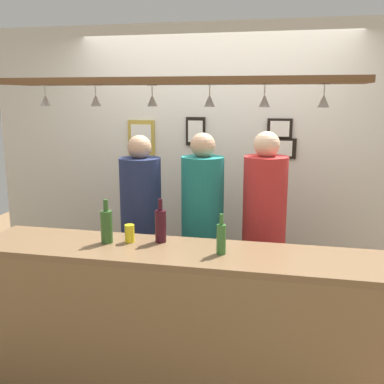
% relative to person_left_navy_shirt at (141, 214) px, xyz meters
% --- Properties ---
extents(ground_plane, '(8.00, 8.00, 0.00)m').
position_rel_person_left_navy_shirt_xyz_m(ground_plane, '(0.50, -0.41, -0.99)').
color(ground_plane, olive).
extents(back_wall, '(4.40, 0.06, 2.60)m').
position_rel_person_left_navy_shirt_xyz_m(back_wall, '(0.50, 0.69, 0.31)').
color(back_wall, silver).
rests_on(back_wall, ground_plane).
extents(bar_counter, '(2.70, 0.55, 0.98)m').
position_rel_person_left_navy_shirt_xyz_m(bar_counter, '(0.50, -0.91, -0.33)').
color(bar_counter, brown).
rests_on(bar_counter, ground_plane).
extents(overhead_glass_rack, '(2.20, 0.36, 0.04)m').
position_rel_person_left_navy_shirt_xyz_m(overhead_glass_rack, '(0.50, -0.71, 1.05)').
color(overhead_glass_rack, brown).
extents(hanging_wineglass_far_left, '(0.07, 0.07, 0.13)m').
position_rel_person_left_navy_shirt_xyz_m(hanging_wineglass_far_left, '(-0.39, -0.71, 0.94)').
color(hanging_wineglass_far_left, silver).
rests_on(hanging_wineglass_far_left, overhead_glass_rack).
extents(hanging_wineglass_left, '(0.07, 0.07, 0.13)m').
position_rel_person_left_navy_shirt_xyz_m(hanging_wineglass_left, '(-0.05, -0.70, 0.94)').
color(hanging_wineglass_left, silver).
rests_on(hanging_wineglass_left, overhead_glass_rack).
extents(hanging_wineglass_center_left, '(0.07, 0.07, 0.13)m').
position_rel_person_left_navy_shirt_xyz_m(hanging_wineglass_center_left, '(0.31, -0.64, 0.94)').
color(hanging_wineglass_center_left, silver).
rests_on(hanging_wineglass_center_left, overhead_glass_rack).
extents(hanging_wineglass_center, '(0.07, 0.07, 0.13)m').
position_rel_person_left_navy_shirt_xyz_m(hanging_wineglass_center, '(0.69, -0.69, 0.94)').
color(hanging_wineglass_center, silver).
rests_on(hanging_wineglass_center, overhead_glass_rack).
extents(hanging_wineglass_center_right, '(0.07, 0.07, 0.13)m').
position_rel_person_left_navy_shirt_xyz_m(hanging_wineglass_center_right, '(1.02, -0.69, 0.94)').
color(hanging_wineglass_center_right, silver).
rests_on(hanging_wineglass_center_right, overhead_glass_rack).
extents(hanging_wineglass_right, '(0.07, 0.07, 0.13)m').
position_rel_person_left_navy_shirt_xyz_m(hanging_wineglass_right, '(1.36, -0.69, 0.94)').
color(hanging_wineglass_right, silver).
rests_on(hanging_wineglass_right, overhead_glass_rack).
extents(person_left_navy_shirt, '(0.34, 0.34, 1.65)m').
position_rel_person_left_navy_shirt_xyz_m(person_left_navy_shirt, '(0.00, 0.00, 0.00)').
color(person_left_navy_shirt, '#2D334C').
rests_on(person_left_navy_shirt, ground_plane).
extents(person_middle_teal_shirt, '(0.34, 0.34, 1.68)m').
position_rel_person_left_navy_shirt_xyz_m(person_middle_teal_shirt, '(0.52, 0.00, 0.02)').
color(person_middle_teal_shirt, '#2D334C').
rests_on(person_middle_teal_shirt, ground_plane).
extents(person_right_red_shirt, '(0.34, 0.34, 1.70)m').
position_rel_person_left_navy_shirt_xyz_m(person_right_red_shirt, '(1.01, 0.00, 0.03)').
color(person_right_red_shirt, '#2D334C').
rests_on(person_right_red_shirt, ground_plane).
extents(bottle_beer_green_import, '(0.06, 0.06, 0.26)m').
position_rel_person_left_navy_shirt_xyz_m(bottle_beer_green_import, '(0.79, -0.77, 0.09)').
color(bottle_beer_green_import, '#336B2D').
rests_on(bottle_beer_green_import, bar_counter).
extents(bottle_wine_dark_red, '(0.08, 0.08, 0.30)m').
position_rel_person_left_navy_shirt_xyz_m(bottle_wine_dark_red, '(0.35, -0.63, 0.11)').
color(bottle_wine_dark_red, '#380F19').
rests_on(bottle_wine_dark_red, bar_counter).
extents(bottle_champagne_green, '(0.08, 0.08, 0.30)m').
position_rel_person_left_navy_shirt_xyz_m(bottle_champagne_green, '(-0.00, -0.72, 0.11)').
color(bottle_champagne_green, '#2D5623').
rests_on(bottle_champagne_green, bar_counter).
extents(drink_can, '(0.07, 0.07, 0.12)m').
position_rel_person_left_navy_shirt_xyz_m(drink_can, '(0.15, -0.67, 0.05)').
color(drink_can, yellow).
rests_on(drink_can, bar_counter).
extents(picture_frame_caricature, '(0.26, 0.02, 0.34)m').
position_rel_person_left_navy_shirt_xyz_m(picture_frame_caricature, '(-0.20, 0.65, 0.57)').
color(picture_frame_caricature, '#B29338').
rests_on(picture_frame_caricature, back_wall).
extents(picture_frame_lower_pair, '(0.30, 0.02, 0.18)m').
position_rel_person_left_navy_shirt_xyz_m(picture_frame_lower_pair, '(1.09, 0.65, 0.50)').
color(picture_frame_lower_pair, black).
rests_on(picture_frame_lower_pair, back_wall).
extents(picture_frame_crest, '(0.18, 0.02, 0.26)m').
position_rel_person_left_navy_shirt_xyz_m(picture_frame_crest, '(0.33, 0.65, 0.64)').
color(picture_frame_crest, black).
rests_on(picture_frame_crest, back_wall).
extents(picture_frame_upper_small, '(0.22, 0.02, 0.18)m').
position_rel_person_left_navy_shirt_xyz_m(picture_frame_upper_small, '(1.09, 0.65, 0.68)').
color(picture_frame_upper_small, black).
rests_on(picture_frame_upper_small, back_wall).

